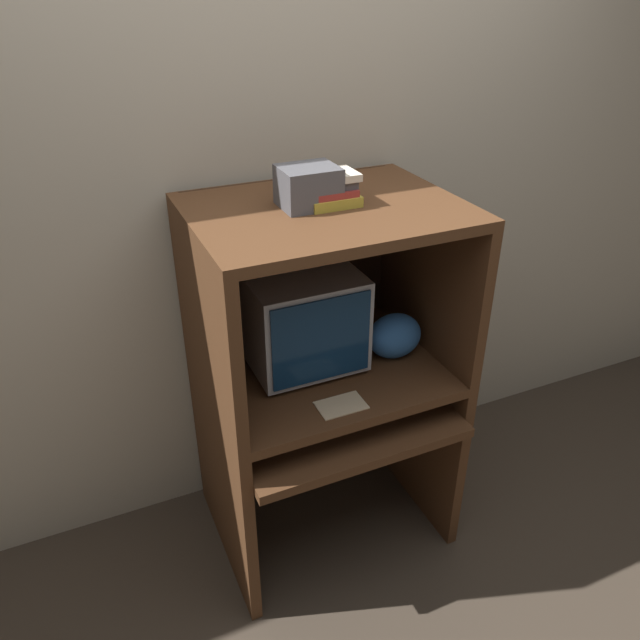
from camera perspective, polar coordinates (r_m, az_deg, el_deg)
ground_plane at (r=2.59m, az=3.72°, el=-22.50°), size 12.00×12.00×0.00m
wall_back at (r=2.37m, az=-3.53°, el=11.45°), size 6.00×0.06×2.60m
desk_base at (r=2.47m, az=0.83°, el=-11.74°), size 0.87×0.73×0.64m
desk_monitor_shelf at (r=2.29m, az=0.46°, el=-4.88°), size 0.87×0.67×0.13m
hutch_upper at (r=2.11m, az=0.13°, el=5.28°), size 0.87×0.67×0.61m
crt_monitor at (r=2.23m, az=-2.09°, el=0.64°), size 0.39×0.44×0.36m
keyboard at (r=2.23m, az=1.28°, el=-8.77°), size 0.43×0.16×0.03m
mouse at (r=2.35m, az=7.73°, el=-6.70°), size 0.08×0.05×0.03m
snack_bag at (r=2.31m, az=6.83°, el=-1.44°), size 0.21×0.15×0.17m
book_stack at (r=1.99m, az=0.95°, el=11.87°), size 0.18×0.13×0.10m
paper_card at (r=2.08m, az=1.95°, el=-7.80°), size 0.16×0.10×0.00m
storage_box at (r=1.98m, az=-1.07°, el=12.09°), size 0.18×0.15×0.13m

